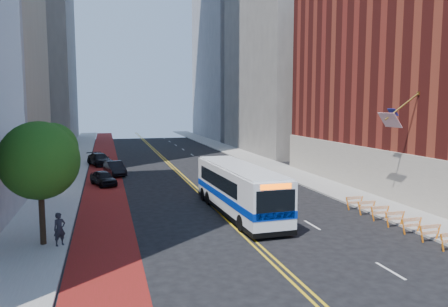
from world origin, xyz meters
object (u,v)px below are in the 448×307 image
car_a (103,178)px  pedestrian (59,229)px  car_c (100,159)px  street_tree (41,157)px  transit_bus (238,189)px  car_b (115,168)px

car_a → pedestrian: 18.42m
car_c → pedestrian: pedestrian is taller
street_tree → transit_bus: 13.31m
transit_bus → car_a: (-9.25, 13.76, -1.10)m
transit_bus → pedestrian: 12.35m
car_b → car_c: bearing=89.7°
pedestrian → transit_bus: bearing=-8.5°
car_a → pedestrian: pedestrian is taller
transit_bus → pedestrian: size_ratio=7.03×
car_a → pedestrian: bearing=-115.7°
car_a → car_c: bearing=73.1°
transit_bus → car_b: 21.09m
car_a → pedestrian: size_ratio=2.28×
street_tree → car_b: 24.19m
street_tree → car_c: size_ratio=1.27×
street_tree → car_b: bearing=79.7°
street_tree → car_a: size_ratio=1.63×
transit_bus → street_tree: bearing=-164.2°
street_tree → car_a: (3.06, 17.75, -4.21)m
car_a → car_b: 5.82m
car_b → car_c: car_c is taller
street_tree → car_a: 18.50m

